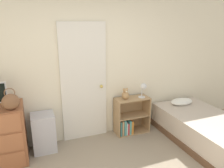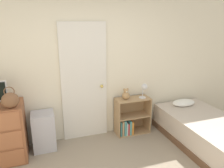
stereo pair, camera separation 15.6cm
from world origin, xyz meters
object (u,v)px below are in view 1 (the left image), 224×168
object	(u,v)px
teddy_bear	(125,94)
bed	(206,130)
bookshelf	(129,119)
desk_lamp	(143,88)
storage_bin	(44,132)
handbag	(11,102)

from	to	relation	value
teddy_bear	bed	size ratio (longest dim) A/B	0.11
bookshelf	bed	world-z (taller)	bookshelf
bookshelf	desk_lamp	size ratio (longest dim) A/B	2.49
teddy_bear	storage_bin	bearing A→B (deg)	-179.16
handbag	bookshelf	world-z (taller)	handbag
storage_bin	desk_lamp	distance (m)	1.90
desk_lamp	teddy_bear	bearing A→B (deg)	172.43
storage_bin	bookshelf	world-z (taller)	bookshelf
desk_lamp	storage_bin	bearing A→B (deg)	179.25
handbag	teddy_bear	xyz separation A→B (m)	(1.87, 0.29, -0.23)
storage_bin	teddy_bear	xyz separation A→B (m)	(1.47, 0.02, 0.46)
storage_bin	teddy_bear	size ratio (longest dim) A/B	3.01
teddy_bear	bed	distance (m)	1.54
bed	bookshelf	bearing A→B (deg)	143.24
desk_lamp	bookshelf	bearing A→B (deg)	169.20
desk_lamp	bed	xyz separation A→B (m)	(0.84, -0.77, -0.65)
handbag	teddy_bear	size ratio (longest dim) A/B	1.49
bookshelf	desk_lamp	world-z (taller)	desk_lamp
storage_bin	bed	distance (m)	2.77
teddy_bear	bookshelf	bearing A→B (deg)	2.56
desk_lamp	bed	distance (m)	1.31
handbag	bed	world-z (taller)	handbag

